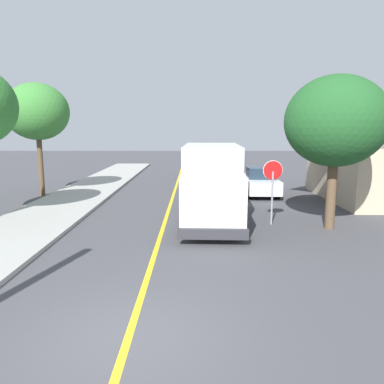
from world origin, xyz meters
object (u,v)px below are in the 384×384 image
object	(u,v)px
street_tree_far_side	(336,122)
parked_car_far	(202,160)
street_tree_down_block	(37,112)
parked_car_mid	(201,168)
box_truck	(212,179)
stop_sign	(273,180)
parked_van_across	(260,182)
parked_car_near	(213,179)

from	to	relation	value
street_tree_far_side	parked_car_far	bearing A→B (deg)	101.28
parked_car_far	street_tree_down_block	world-z (taller)	street_tree_down_block
street_tree_far_side	parked_car_mid	bearing A→B (deg)	107.14
box_truck	stop_sign	distance (m)	2.61
parked_car_far	street_tree_far_side	size ratio (longest dim) A/B	0.75
street_tree_far_side	street_tree_down_block	xyz separation A→B (m)	(-14.33, 7.19, 0.68)
parked_car_mid	parked_car_far	world-z (taller)	same
parked_van_across	street_tree_down_block	size ratio (longest dim) A/B	0.68
street_tree_far_side	box_truck	bearing A→B (deg)	161.35
box_truck	parked_van_across	bearing A→B (deg)	62.37
parked_van_across	street_tree_far_side	world-z (taller)	street_tree_far_side
parked_car_mid	parked_car_far	xyz separation A→B (m)	(0.22, 7.37, 0.00)
parked_car_far	parked_car_near	bearing A→B (deg)	-88.42
parked_car_mid	parked_car_far	distance (m)	7.37
parked_car_near	street_tree_down_block	xyz separation A→B (m)	(-10.15, -1.56, 4.06)
box_truck	street_tree_down_block	world-z (taller)	street_tree_down_block
parked_van_across	street_tree_far_side	size ratio (longest dim) A/B	0.75
parked_car_mid	stop_sign	distance (m)	15.19
stop_sign	box_truck	bearing A→B (deg)	158.86
parked_car_mid	street_tree_far_side	size ratio (longest dim) A/B	0.75
box_truck	street_tree_far_side	bearing A→B (deg)	-18.65
box_truck	stop_sign	xyz separation A→B (m)	(2.43, -0.94, 0.09)
parked_car_near	stop_sign	xyz separation A→B (m)	(2.00, -8.13, 1.06)
box_truck	parked_car_far	size ratio (longest dim) A/B	1.63
parked_car_near	parked_van_across	size ratio (longest dim) A/B	1.00
stop_sign	parked_van_across	bearing A→B (deg)	83.81
box_truck	parked_car_mid	distance (m)	14.02
parked_van_across	stop_sign	distance (m)	7.16
box_truck	street_tree_far_side	world-z (taller)	street_tree_far_side
parked_car_mid	stop_sign	size ratio (longest dim) A/B	1.68
box_truck	parked_car_mid	size ratio (longest dim) A/B	1.63
stop_sign	street_tree_down_block	distance (m)	14.14
parked_car_far	stop_sign	bearing A→B (deg)	-83.88
parked_car_near	parked_car_mid	distance (m)	6.82
parked_car_near	parked_car_far	world-z (taller)	same
parked_van_across	street_tree_down_block	bearing A→B (deg)	-177.97
box_truck	parked_car_mid	xyz separation A→B (m)	(-0.19, 13.99, -0.97)
box_truck	street_tree_down_block	bearing A→B (deg)	149.88
box_truck	parked_car_far	distance (m)	21.38
box_truck	parked_van_across	distance (m)	6.95
parked_car_near	stop_sign	world-z (taller)	stop_sign
street_tree_down_block	box_truck	bearing A→B (deg)	-30.12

